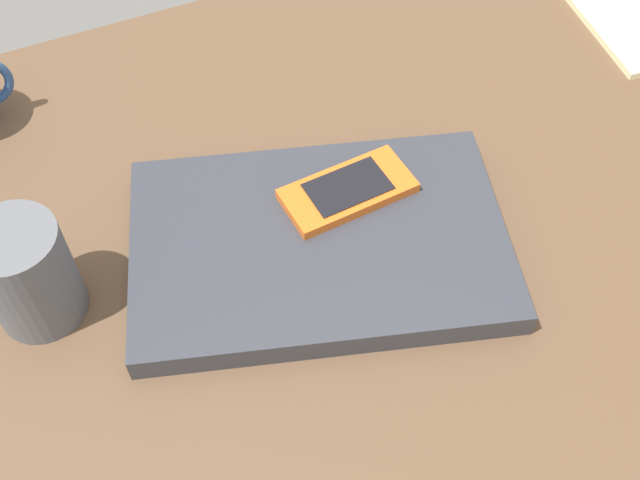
% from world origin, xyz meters
% --- Properties ---
extents(desk_surface, '(1.20, 0.80, 0.03)m').
position_xyz_m(desk_surface, '(0.00, 0.00, 0.01)').
color(desk_surface, brown).
rests_on(desk_surface, ground).
extents(laptop_closed, '(0.38, 0.30, 0.03)m').
position_xyz_m(laptop_closed, '(-0.04, -0.00, 0.04)').
color(laptop_closed, '#33353D').
rests_on(laptop_closed, desk_surface).
extents(cell_phone_on_laptop, '(0.12, 0.06, 0.01)m').
position_xyz_m(cell_phone_on_laptop, '(0.01, 0.03, 0.06)').
color(cell_phone_on_laptop, orange).
rests_on(cell_phone_on_laptop, laptop_closed).
extents(pen_cup, '(0.07, 0.07, 0.10)m').
position_xyz_m(pen_cup, '(-0.27, 0.05, 0.08)').
color(pen_cup, '#595B60').
rests_on(pen_cup, desk_surface).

